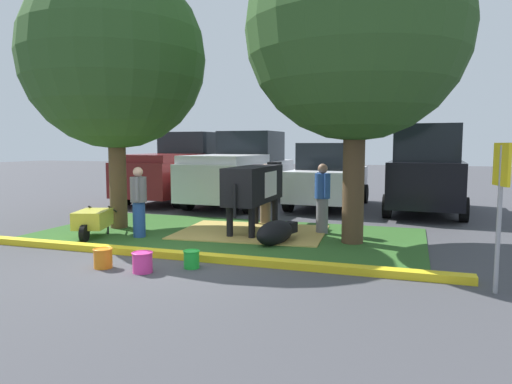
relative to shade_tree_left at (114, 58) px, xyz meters
name	(u,v)px	position (x,y,z in m)	size (l,w,h in m)	color
ground_plane	(170,259)	(2.63, -2.30, -3.95)	(80.00, 80.00, 0.00)	#424247
grass_island	(226,235)	(2.73, 0.02, -3.94)	(8.30, 4.17, 0.02)	#2D5B23
curb_yellow	(178,255)	(2.73, -2.21, -3.89)	(9.50, 0.24, 0.12)	yellow
hay_bedding	(252,232)	(3.19, 0.38, -3.92)	(3.20, 2.40, 0.04)	tan
shade_tree_left	(114,58)	(0.00, 0.00, 0.00)	(4.17, 4.17, 6.04)	brown
shade_tree_right	(357,29)	(5.45, 0.00, 0.22)	(4.30, 4.30, 6.33)	#4C3823
cow_holstein	(255,184)	(3.18, 0.68, -2.87)	(0.72, 3.14, 1.53)	black
calf_lying	(276,233)	(4.02, -0.57, -3.71)	(0.76, 1.33, 0.48)	black
person_handler	(322,197)	(4.69, 0.81, -3.11)	(0.34, 0.46, 1.56)	slate
person_visitor_near	(139,200)	(1.09, -0.84, -3.14)	(0.34, 0.49, 1.51)	#23478C
person_visitor_far	(265,192)	(3.12, 1.62, -3.14)	(0.53, 0.34, 1.51)	#9E7F5B
wheelbarrow	(92,220)	(0.15, -1.16, -3.56)	(0.93, 1.61, 0.63)	gold
parking_sign	(501,188)	(7.65, -2.58, -2.54)	(0.15, 0.44, 2.00)	#99999E
bucket_orange	(103,258)	(1.89, -3.16, -3.78)	(0.31, 0.31, 0.32)	orange
bucket_pink	(142,262)	(2.64, -3.19, -3.78)	(0.33, 0.33, 0.32)	#EA3893
bucket_green	(192,259)	(3.24, -2.71, -3.79)	(0.27, 0.27, 0.29)	green
pickup_truck_maroon	(181,169)	(-1.23, 5.48, -2.83)	(2.38, 5.47, 2.42)	maroon
pickup_truck_black	(242,171)	(1.22, 5.07, -2.83)	(2.38, 5.47, 2.42)	silver
hatchback_white	(329,176)	(4.06, 5.32, -2.96)	(2.16, 4.47, 2.02)	silver
suv_black	(427,169)	(6.94, 5.09, -2.68)	(2.26, 4.67, 2.52)	black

